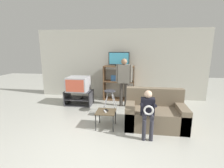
{
  "coord_description": "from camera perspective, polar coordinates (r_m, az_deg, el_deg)",
  "views": [
    {
      "loc": [
        0.58,
        -2.45,
        1.88
      ],
      "look_at": [
        -0.06,
        2.03,
        0.9
      ],
      "focal_mm": 26.0,
      "sensor_mm": 36.0,
      "label": 1
    }
  ],
  "objects": [
    {
      "name": "remote_control_black",
      "position": [
        4.0,
        -1.87,
        -9.16
      ],
      "size": [
        0.11,
        0.14,
        0.02
      ],
      "primitive_type": "cube",
      "rotation": [
        0.0,
        0.0,
        0.56
      ],
      "color": "black",
      "rests_on": "snack_table"
    },
    {
      "name": "folding_stool",
      "position": [
        4.79,
        -0.72,
        -3.93
      ],
      "size": [
        0.44,
        0.38,
        0.69
      ],
      "color": "#B7B7BC",
      "rests_on": "ground_plane"
    },
    {
      "name": "television_main",
      "position": [
        5.61,
        -11.82,
        0.06
      ],
      "size": [
        0.69,
        0.67,
        0.47
      ],
      "color": "#B2B2B7",
      "rests_on": "tv_stand"
    },
    {
      "name": "ground_plane",
      "position": [
        3.14,
        -4.54,
        -24.6
      ],
      "size": [
        18.0,
        18.0,
        0.0
      ],
      "primitive_type": "plane",
      "color": "#B7B7AD"
    },
    {
      "name": "media_shelf",
      "position": [
        6.04,
        2.39,
        0.47
      ],
      "size": [
        1.13,
        0.43,
        1.27
      ],
      "color": "brown",
      "rests_on": "ground_plane"
    },
    {
      "name": "snack_table",
      "position": [
        3.97,
        -2.16,
        -10.23
      ],
      "size": [
        0.46,
        0.46,
        0.41
      ],
      "color": "brown",
      "rests_on": "ground_plane"
    },
    {
      "name": "wall_back",
      "position": [
        6.22,
        2.77,
        6.87
      ],
      "size": [
        6.4,
        0.06,
        2.6
      ],
      "color": "beige",
      "rests_on": "ground_plane"
    },
    {
      "name": "remote_control_white",
      "position": [
        3.93,
        -2.45,
        -9.57
      ],
      "size": [
        0.1,
        0.14,
        0.02
      ],
      "primitive_type": "cube",
      "rotation": [
        0.0,
        0.0,
        0.52
      ],
      "color": "silver",
      "rests_on": "snack_table"
    },
    {
      "name": "couch",
      "position": [
        4.21,
        14.81,
        -10.17
      ],
      "size": [
        1.43,
        0.85,
        0.9
      ],
      "color": "#756651",
      "rests_on": "ground_plane"
    },
    {
      "name": "television_flat",
      "position": [
        5.93,
        2.43,
        8.66
      ],
      "size": [
        0.75,
        0.2,
        0.5
      ],
      "color": "black",
      "rests_on": "media_shelf"
    },
    {
      "name": "person_seated_child",
      "position": [
        3.62,
        12.45,
        -8.75
      ],
      "size": [
        0.33,
        0.43,
        1.0
      ],
      "color": "#2D2D38",
      "rests_on": "ground_plane"
    },
    {
      "name": "tv_stand",
      "position": [
        5.71,
        -11.48,
        -4.73
      ],
      "size": [
        0.9,
        0.57,
        0.49
      ],
      "color": "#38383D",
      "rests_on": "ground_plane"
    },
    {
      "name": "person_standing_adult",
      "position": [
        5.28,
        4.21,
        2.15
      ],
      "size": [
        0.53,
        0.2,
        1.58
      ],
      "color": "#3D3833",
      "rests_on": "ground_plane"
    }
  ]
}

